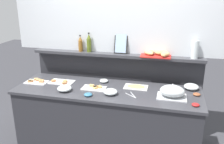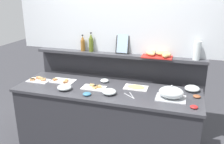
% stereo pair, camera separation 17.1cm
% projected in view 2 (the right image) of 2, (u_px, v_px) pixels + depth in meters
% --- Properties ---
extents(ground_plane, '(12.00, 12.00, 0.00)m').
position_uv_depth(ground_plane, '(119.00, 127.00, 3.95)').
color(ground_plane, '#38383D').
extents(buffet_counter, '(2.35, 0.74, 0.91)m').
position_uv_depth(buffet_counter, '(107.00, 120.00, 3.26)').
color(buffet_counter, '#2D2D33').
rests_on(buffet_counter, ground_plane).
extents(back_ledge_unit, '(2.43, 0.22, 1.25)m').
position_uv_depth(back_ledge_unit, '(118.00, 91.00, 3.69)').
color(back_ledge_unit, '#2D2D33').
rests_on(back_ledge_unit, ground_plane).
extents(upper_wall_panel, '(3.03, 0.08, 1.35)m').
position_uv_depth(upper_wall_panel, '(119.00, 3.00, 3.31)').
color(upper_wall_panel, silver).
rests_on(upper_wall_panel, back_ledge_unit).
extents(sandwich_platter_front, '(0.30, 0.18, 0.04)m').
position_uv_depth(sandwich_platter_front, '(39.00, 80.00, 3.40)').
color(sandwich_platter_front, silver).
rests_on(sandwich_platter_front, buffet_counter).
extents(sandwich_platter_rear, '(0.30, 0.18, 0.04)m').
position_uv_depth(sandwich_platter_rear, '(94.00, 87.00, 3.14)').
color(sandwich_platter_rear, white).
rests_on(sandwich_platter_rear, buffet_counter).
extents(sandwich_platter_side, '(0.33, 0.20, 0.04)m').
position_uv_depth(sandwich_platter_side, '(63.00, 81.00, 3.37)').
color(sandwich_platter_side, white).
rests_on(sandwich_platter_side, buffet_counter).
extents(cold_cuts_platter, '(0.30, 0.19, 0.02)m').
position_uv_depth(cold_cuts_platter, '(136.00, 87.00, 3.15)').
color(cold_cuts_platter, white).
rests_on(cold_cuts_platter, buffet_counter).
extents(serving_cloche, '(0.34, 0.24, 0.17)m').
position_uv_depth(serving_cloche, '(171.00, 93.00, 2.82)').
color(serving_cloche, '#B7BABF').
rests_on(serving_cloche, buffet_counter).
extents(glass_bowl_large, '(0.18, 0.18, 0.07)m').
position_uv_depth(glass_bowl_large, '(64.00, 88.00, 3.08)').
color(glass_bowl_large, silver).
rests_on(glass_bowl_large, buffet_counter).
extents(glass_bowl_medium, '(0.12, 0.12, 0.05)m').
position_uv_depth(glass_bowl_medium, '(105.00, 81.00, 3.34)').
color(glass_bowl_medium, silver).
rests_on(glass_bowl_medium, buffet_counter).
extents(glass_bowl_small, '(0.17, 0.17, 0.07)m').
position_uv_depth(glass_bowl_small, '(109.00, 92.00, 2.95)').
color(glass_bowl_small, silver).
rests_on(glass_bowl_small, buffet_counter).
extents(glass_bowl_extra, '(0.18, 0.18, 0.07)m').
position_uv_depth(glass_bowl_extra, '(192.00, 89.00, 3.04)').
color(glass_bowl_extra, silver).
rests_on(glass_bowl_extra, buffet_counter).
extents(condiment_bowl_teal, '(0.09, 0.09, 0.03)m').
position_uv_depth(condiment_bowl_teal, '(197.00, 96.00, 2.87)').
color(condiment_bowl_teal, brown).
rests_on(condiment_bowl_teal, buffet_counter).
extents(condiment_bowl_red, '(0.08, 0.08, 0.03)m').
position_uv_depth(condiment_bowl_red, '(194.00, 107.00, 2.61)').
color(condiment_bowl_red, red).
rests_on(condiment_bowl_red, buffet_counter).
extents(condiment_bowl_cream, '(0.10, 0.10, 0.03)m').
position_uv_depth(condiment_bowl_cream, '(87.00, 94.00, 2.93)').
color(condiment_bowl_cream, teal).
rests_on(condiment_bowl_cream, buffet_counter).
extents(serving_tongs, '(0.15, 0.17, 0.01)m').
position_uv_depth(serving_tongs, '(131.00, 96.00, 2.91)').
color(serving_tongs, '#B7BABF').
rests_on(serving_tongs, buffet_counter).
extents(olive_oil_bottle, '(0.06, 0.06, 0.28)m').
position_uv_depth(olive_oil_bottle, '(91.00, 43.00, 3.52)').
color(olive_oil_bottle, '#56661E').
rests_on(olive_oil_bottle, back_ledge_unit).
extents(vinegar_bottle_amber, '(0.06, 0.06, 0.24)m').
position_uv_depth(vinegar_bottle_amber, '(83.00, 44.00, 3.56)').
color(vinegar_bottle_amber, '#8E5B23').
rests_on(vinegar_bottle_amber, back_ledge_unit).
extents(bread_basket, '(0.40, 0.28, 0.08)m').
position_uv_depth(bread_basket, '(159.00, 54.00, 3.26)').
color(bread_basket, '#B2231E').
rests_on(bread_basket, back_ledge_unit).
extents(framed_picture, '(0.18, 0.08, 0.29)m').
position_uv_depth(framed_picture, '(123.00, 43.00, 3.40)').
color(framed_picture, black).
rests_on(framed_picture, back_ledge_unit).
extents(water_carafe, '(0.09, 0.09, 0.24)m').
position_uv_depth(water_carafe, '(197.00, 51.00, 3.10)').
color(water_carafe, silver).
rests_on(water_carafe, back_ledge_unit).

